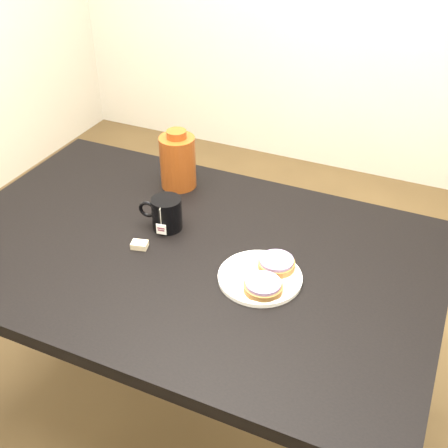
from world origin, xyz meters
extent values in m
plane|color=brown|center=(0.00, 0.00, 0.00)|extent=(4.00, 4.00, 0.00)
cube|color=black|center=(0.00, 0.00, 0.73)|extent=(1.40, 0.90, 0.04)
cylinder|color=black|center=(-0.64, 0.39, 0.35)|extent=(0.06, 0.06, 0.71)
cylinder|color=black|center=(0.64, 0.39, 0.35)|extent=(0.06, 0.06, 0.71)
cylinder|color=white|center=(0.24, -0.04, 0.76)|extent=(0.22, 0.22, 0.01)
torus|color=white|center=(0.24, -0.04, 0.76)|extent=(0.22, 0.22, 0.01)
cylinder|color=brown|center=(0.26, 0.01, 0.77)|extent=(0.13, 0.13, 0.02)
cylinder|color=#8F78A2|center=(0.26, 0.01, 0.78)|extent=(0.12, 0.12, 0.01)
cylinder|color=brown|center=(0.27, -0.09, 0.77)|extent=(0.13, 0.13, 0.02)
cylinder|color=#8F78A2|center=(0.27, -0.09, 0.78)|extent=(0.12, 0.12, 0.01)
cylinder|color=black|center=(-0.10, 0.07, 0.80)|extent=(0.10, 0.10, 0.10)
cylinder|color=black|center=(-0.10, 0.07, 0.84)|extent=(0.08, 0.08, 0.00)
torus|color=black|center=(-0.16, 0.06, 0.80)|extent=(0.06, 0.02, 0.05)
cylinder|color=beige|center=(-0.09, 0.02, 0.82)|extent=(0.00, 0.00, 0.05)
cube|color=white|center=(-0.09, 0.02, 0.78)|extent=(0.03, 0.01, 0.03)
cube|color=#C6B793|center=(-0.12, -0.05, 0.76)|extent=(0.05, 0.04, 0.02)
cylinder|color=#5B240C|center=(-0.18, 0.30, 0.84)|extent=(0.15, 0.15, 0.17)
cylinder|color=#5B240C|center=(-0.18, 0.30, 0.94)|extent=(0.06, 0.06, 0.02)
camera|label=1|loc=(0.61, -1.10, 1.71)|focal=45.00mm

